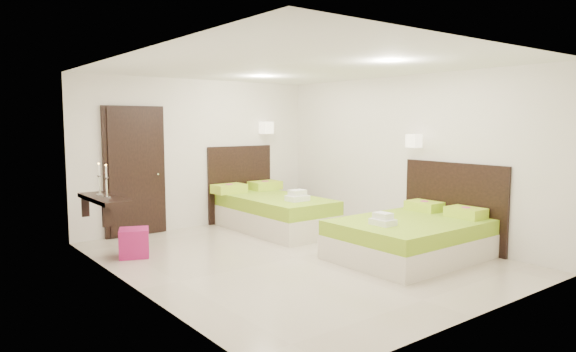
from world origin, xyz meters
TOP-DOWN VIEW (x-y plane):
  - floor at (0.00, 0.00)m, footprint 5.50×5.50m
  - bed_single at (0.83, 1.72)m, footprint 1.36×2.26m
  - bed_double at (1.32, -0.97)m, footprint 2.03×1.72m
  - nightstand at (1.85, 2.40)m, footprint 0.46×0.42m
  - ottoman at (-1.74, 1.41)m, footprint 0.51×0.51m
  - door at (-1.20, 2.70)m, footprint 1.02×0.15m
  - console_shelf at (-2.08, 1.60)m, footprint 0.35×1.20m

SIDE VIEW (x-z plane):
  - floor at x=0.00m, z-range 0.00..0.00m
  - nightstand at x=1.85m, z-range 0.00..0.36m
  - ottoman at x=-1.74m, z-range 0.00..0.39m
  - bed_double at x=1.32m, z-range -0.54..1.14m
  - bed_single at x=0.83m, z-range -0.59..1.27m
  - console_shelf at x=-2.08m, z-range 0.42..1.21m
  - door at x=-1.20m, z-range -0.02..2.12m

